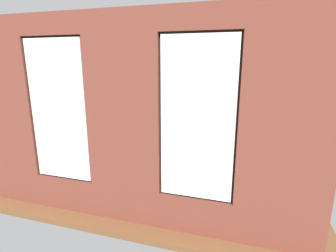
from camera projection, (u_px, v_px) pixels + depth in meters
ground_plane at (175, 160)px, 6.86m from camera, size 6.21×6.41×0.10m
brick_wall_with_windows at (124, 126)px, 3.86m from camera, size 5.61×0.30×3.16m
white_wall_right at (75, 95)px, 7.07m from camera, size 0.10×5.41×3.16m
couch_by_window at (128, 180)px, 4.84m from camera, size 1.75×0.87×0.80m
couch_left at (261, 162)px, 5.74m from camera, size 0.95×1.99×0.80m
coffee_table at (170, 141)px, 7.07m from camera, size 1.28×0.90×0.42m
cup_ceramic at (155, 137)px, 7.03m from camera, size 0.09×0.09×0.11m
candle_jar at (166, 136)px, 7.20m from camera, size 0.08×0.08×0.09m
table_plant_small at (172, 136)px, 6.88m from camera, size 0.15×0.15×0.25m
remote_black at (170, 139)px, 7.06m from camera, size 0.05×0.17×0.02m
media_console at (100, 135)px, 7.86m from camera, size 0.93×0.42×0.59m
tv_flatscreen at (98, 111)px, 7.68m from camera, size 1.22×0.20×0.86m
potted_plant_by_left_couch at (244, 139)px, 7.16m from camera, size 0.39×0.39×0.61m
potted_plant_between_couches at (200, 170)px, 4.42m from camera, size 1.13×1.09×1.29m
potted_plant_corner_far_left at (277, 195)px, 3.97m from camera, size 0.48×0.48×0.77m
potted_plant_corner_near_left at (264, 125)px, 8.13m from camera, size 1.04×1.11×1.16m
potted_plant_near_tv at (99, 136)px, 6.77m from camera, size 0.80×0.82×1.14m
potted_plant_mid_room_small at (221, 135)px, 7.34m from camera, size 0.46×0.46×0.64m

